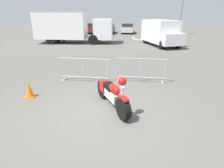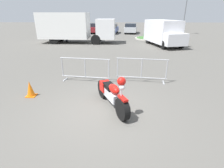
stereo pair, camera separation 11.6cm
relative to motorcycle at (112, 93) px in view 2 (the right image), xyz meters
The scene contains 15 objects.
ground_plane 0.65m from the motorcycle, 144.86° to the right, with size 120.00×120.00×0.00m, color #54514C.
motorcycle is the anchor object (origin of this frame).
crowd_barrier_near 2.65m from the motorcycle, 118.28° to the left, with size 2.23×0.71×1.07m.
crowd_barrier_far 2.65m from the motorcycle, 61.71° to the left, with size 2.23×0.71×1.07m.
box_truck 14.29m from the motorcycle, 107.94° to the left, with size 7.79×2.56×2.98m.
delivery_van 13.01m from the motorcycle, 69.63° to the left, with size 3.11×5.33×2.31m.
parked_car_black 25.31m from the motorcycle, 112.36° to the left, with size 2.15×4.21×1.37m.
parked_car_white 24.15m from the motorcycle, 105.99° to the left, with size 2.33×4.56×1.48m.
parked_car_maroon 24.00m from the motorcycle, 98.81° to the left, with size 2.33×4.56×1.48m.
parked_car_blue 23.13m from the motorcycle, 91.73° to the left, with size 2.18×4.28×1.39m.
parked_car_silver 23.62m from the motorcycle, 84.47° to the left, with size 2.28×4.47×1.45m.
pedestrian 15.47m from the motorcycle, 110.50° to the left, with size 0.46×0.46×1.69m.
planter_island 17.23m from the motorcycle, 75.84° to the left, with size 3.91×3.91×1.22m.
traffic_cone 3.13m from the motorcycle, 166.70° to the left, with size 0.34×0.34×0.59m.
street_lamp 24.23m from the motorcycle, 65.96° to the left, with size 0.36×0.70×5.68m.
Camera 2 is at (0.51, -4.86, 2.88)m, focal length 28.00 mm.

